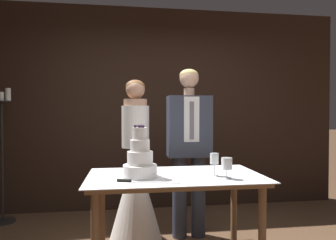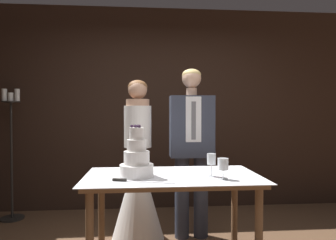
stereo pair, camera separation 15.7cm
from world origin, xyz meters
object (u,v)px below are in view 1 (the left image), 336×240
(cake_table, at_px, (175,189))
(candle_stand, at_px, (2,154))
(bride, at_px, (136,182))
(cake_knife, at_px, (136,181))
(wine_glass_middle, at_px, (214,160))
(groom, at_px, (189,143))
(tiered_cake, at_px, (140,160))
(wine_glass_near, at_px, (227,165))

(cake_table, xyz_separation_m, candle_stand, (-1.83, 1.51, 0.11))
(cake_table, bearing_deg, bride, 109.35)
(cake_knife, bearing_deg, wine_glass_middle, 27.38)
(cake_knife, xyz_separation_m, wine_glass_middle, (0.60, 0.13, 0.11))
(groom, bearing_deg, tiered_cake, -123.51)
(cake_knife, bearing_deg, groom, 74.90)
(cake_table, bearing_deg, groom, 70.64)
(tiered_cake, bearing_deg, cake_knife, -101.73)
(cake_table, distance_m, tiered_cake, 0.36)
(wine_glass_middle, relative_size, bride, 0.11)
(bride, height_order, groom, groom)
(tiered_cake, xyz_separation_m, candle_stand, (-1.56, 1.55, -0.13))
(wine_glass_middle, distance_m, bride, 1.10)
(cake_table, relative_size, groom, 0.76)
(cake_table, relative_size, wine_glass_near, 8.74)
(cake_table, height_order, tiered_cake, tiered_cake)
(wine_glass_middle, bearing_deg, candle_stand, 143.26)
(wine_glass_near, distance_m, candle_stand, 2.76)
(tiered_cake, relative_size, groom, 0.22)
(wine_glass_middle, height_order, bride, bride)
(bride, bearing_deg, cake_table, -70.65)
(wine_glass_near, distance_m, groom, 0.98)
(tiered_cake, xyz_separation_m, wine_glass_middle, (0.56, -0.04, -0.01))
(bride, bearing_deg, groom, -0.06)
(wine_glass_middle, bearing_deg, wine_glass_near, -60.26)
(groom, bearing_deg, cake_knife, -120.40)
(tiered_cake, relative_size, wine_glass_near, 2.56)
(wine_glass_middle, bearing_deg, groom, 90.63)
(tiered_cake, distance_m, bride, 0.91)
(cake_table, height_order, groom, groom)
(groom, bearing_deg, bride, 179.94)
(cake_knife, xyz_separation_m, candle_stand, (-1.53, 1.71, -0.01))
(tiered_cake, xyz_separation_m, groom, (0.55, 0.83, 0.04))
(cake_knife, bearing_deg, wine_glass_near, 17.18)
(tiered_cake, distance_m, wine_glass_middle, 0.56)
(candle_stand, bearing_deg, wine_glass_near, -37.75)
(cake_table, xyz_separation_m, cake_knife, (-0.31, -0.21, 0.11))
(groom, distance_m, candle_stand, 2.24)
(candle_stand, bearing_deg, cake_knife, -48.30)
(wine_glass_near, height_order, wine_glass_middle, wine_glass_middle)
(wine_glass_near, height_order, groom, groom)
(cake_knife, height_order, candle_stand, candle_stand)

